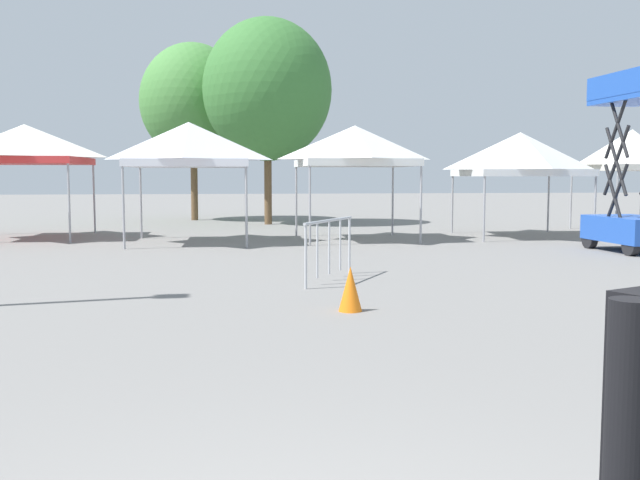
{
  "coord_description": "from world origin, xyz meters",
  "views": [
    {
      "loc": [
        -0.29,
        -2.53,
        1.82
      ],
      "look_at": [
        0.47,
        3.18,
        1.3
      ],
      "focal_mm": 39.92,
      "sensor_mm": 36.0,
      "label": 1
    }
  ],
  "objects_px": {
    "canopy_tent_far_left": "(25,144)",
    "tree_behind_tents_left": "(267,90)",
    "canopy_tent_behind_left": "(189,145)",
    "scissor_lift": "(634,199)",
    "canopy_tent_left_of_center": "(520,154)",
    "tree_behind_tents_right": "(193,102)",
    "canopy_tent_behind_right": "(632,150)",
    "traffic_cone_lot_center": "(350,289)",
    "canopy_tent_far_right": "(355,146)",
    "crowd_barrier_by_lift": "(329,238)"
  },
  "relations": [
    {
      "from": "canopy_tent_far_right",
      "to": "canopy_tent_behind_right",
      "type": "distance_m",
      "value": 9.75
    },
    {
      "from": "scissor_lift",
      "to": "traffic_cone_lot_center",
      "type": "distance_m",
      "value": 10.46
    },
    {
      "from": "canopy_tent_behind_left",
      "to": "crowd_barrier_by_lift",
      "type": "distance_m",
      "value": 8.17
    },
    {
      "from": "canopy_tent_left_of_center",
      "to": "scissor_lift",
      "type": "bearing_deg",
      "value": -77.24
    },
    {
      "from": "canopy_tent_far_left",
      "to": "canopy_tent_behind_right",
      "type": "distance_m",
      "value": 18.93
    },
    {
      "from": "traffic_cone_lot_center",
      "to": "canopy_tent_left_of_center",
      "type": "bearing_deg",
      "value": 57.23
    },
    {
      "from": "scissor_lift",
      "to": "tree_behind_tents_right",
      "type": "xyz_separation_m",
      "value": [
        -10.97,
        13.8,
        3.56
      ]
    },
    {
      "from": "canopy_tent_behind_left",
      "to": "tree_behind_tents_left",
      "type": "distance_m",
      "value": 7.95
    },
    {
      "from": "tree_behind_tents_right",
      "to": "canopy_tent_far_left",
      "type": "bearing_deg",
      "value": -118.88
    },
    {
      "from": "scissor_lift",
      "to": "tree_behind_tents_left",
      "type": "distance_m",
      "value": 14.04
    },
    {
      "from": "tree_behind_tents_left",
      "to": "crowd_barrier_by_lift",
      "type": "xyz_separation_m",
      "value": [
        0.18,
        -14.61,
        -4.24
      ]
    },
    {
      "from": "canopy_tent_left_of_center",
      "to": "traffic_cone_lot_center",
      "type": "height_order",
      "value": "canopy_tent_left_of_center"
    },
    {
      "from": "canopy_tent_far_right",
      "to": "crowd_barrier_by_lift",
      "type": "distance_m",
      "value": 8.22
    },
    {
      "from": "canopy_tent_left_of_center",
      "to": "tree_behind_tents_right",
      "type": "bearing_deg",
      "value": 136.68
    },
    {
      "from": "canopy_tent_far_left",
      "to": "tree_behind_tents_left",
      "type": "xyz_separation_m",
      "value": [
        7.32,
        5.13,
        2.27
      ]
    },
    {
      "from": "tree_behind_tents_right",
      "to": "crowd_barrier_by_lift",
      "type": "height_order",
      "value": "tree_behind_tents_right"
    },
    {
      "from": "canopy_tent_far_right",
      "to": "scissor_lift",
      "type": "height_order",
      "value": "scissor_lift"
    },
    {
      "from": "traffic_cone_lot_center",
      "to": "crowd_barrier_by_lift",
      "type": "bearing_deg",
      "value": 87.46
    },
    {
      "from": "canopy_tent_far_right",
      "to": "canopy_tent_left_of_center",
      "type": "distance_m",
      "value": 5.09
    },
    {
      "from": "canopy_tent_behind_right",
      "to": "scissor_lift",
      "type": "xyz_separation_m",
      "value": [
        -3.49,
        -5.93,
        -1.39
      ]
    },
    {
      "from": "canopy_tent_behind_left",
      "to": "canopy_tent_left_of_center",
      "type": "relative_size",
      "value": 0.94
    },
    {
      "from": "canopy_tent_left_of_center",
      "to": "tree_behind_tents_right",
      "type": "height_order",
      "value": "tree_behind_tents_right"
    },
    {
      "from": "canopy_tent_left_of_center",
      "to": "tree_behind_tents_left",
      "type": "height_order",
      "value": "tree_behind_tents_left"
    },
    {
      "from": "canopy_tent_behind_right",
      "to": "traffic_cone_lot_center",
      "type": "bearing_deg",
      "value": -132.7
    },
    {
      "from": "canopy_tent_behind_right",
      "to": "tree_behind_tents_left",
      "type": "distance_m",
      "value": 12.82
    },
    {
      "from": "canopy_tent_behind_left",
      "to": "scissor_lift",
      "type": "relative_size",
      "value": 0.77
    },
    {
      "from": "canopy_tent_left_of_center",
      "to": "canopy_tent_behind_right",
      "type": "relative_size",
      "value": 1.04
    },
    {
      "from": "canopy_tent_behind_right",
      "to": "crowd_barrier_by_lift",
      "type": "bearing_deg",
      "value": -139.66
    },
    {
      "from": "canopy_tent_far_right",
      "to": "tree_behind_tents_right",
      "type": "distance_m",
      "value": 11.18
    },
    {
      "from": "canopy_tent_far_left",
      "to": "canopy_tent_far_right",
      "type": "height_order",
      "value": "canopy_tent_far_left"
    },
    {
      "from": "canopy_tent_behind_left",
      "to": "traffic_cone_lot_center",
      "type": "height_order",
      "value": "canopy_tent_behind_left"
    },
    {
      "from": "scissor_lift",
      "to": "traffic_cone_lot_center",
      "type": "xyz_separation_m",
      "value": [
        -8.07,
        -6.59,
        -0.96
      ]
    },
    {
      "from": "tree_behind_tents_left",
      "to": "tree_behind_tents_right",
      "type": "bearing_deg",
      "value": 133.86
    },
    {
      "from": "crowd_barrier_by_lift",
      "to": "canopy_tent_far_right",
      "type": "bearing_deg",
      "value": 76.43
    },
    {
      "from": "canopy_tent_behind_left",
      "to": "canopy_tent_far_right",
      "type": "relative_size",
      "value": 1.01
    },
    {
      "from": "canopy_tent_far_left",
      "to": "tree_behind_tents_left",
      "type": "relative_size",
      "value": 0.45
    },
    {
      "from": "tree_behind_tents_left",
      "to": "traffic_cone_lot_center",
      "type": "relative_size",
      "value": 12.49
    },
    {
      "from": "canopy_tent_left_of_center",
      "to": "canopy_tent_far_left",
      "type": "bearing_deg",
      "value": 174.8
    },
    {
      "from": "tree_behind_tents_right",
      "to": "traffic_cone_lot_center",
      "type": "relative_size",
      "value": 11.76
    },
    {
      "from": "tree_behind_tents_left",
      "to": "canopy_tent_far_left",
      "type": "bearing_deg",
      "value": -145.0
    },
    {
      "from": "canopy_tent_far_left",
      "to": "canopy_tent_left_of_center",
      "type": "bearing_deg",
      "value": -5.2
    },
    {
      "from": "canopy_tent_behind_left",
      "to": "scissor_lift",
      "type": "distance_m",
      "value": 11.37
    },
    {
      "from": "canopy_tent_behind_left",
      "to": "canopy_tent_behind_right",
      "type": "height_order",
      "value": "canopy_tent_behind_right"
    },
    {
      "from": "canopy_tent_left_of_center",
      "to": "canopy_tent_far_right",
      "type": "bearing_deg",
      "value": -175.46
    },
    {
      "from": "canopy_tent_far_left",
      "to": "canopy_tent_left_of_center",
      "type": "relative_size",
      "value": 0.98
    },
    {
      "from": "canopy_tent_left_of_center",
      "to": "scissor_lift",
      "type": "distance_m",
      "value": 4.66
    },
    {
      "from": "canopy_tent_far_left",
      "to": "crowd_barrier_by_lift",
      "type": "relative_size",
      "value": 1.86
    },
    {
      "from": "canopy_tent_far_right",
      "to": "canopy_tent_left_of_center",
      "type": "height_order",
      "value": "canopy_tent_far_right"
    },
    {
      "from": "canopy_tent_far_left",
      "to": "traffic_cone_lot_center",
      "type": "bearing_deg",
      "value": -59.06
    },
    {
      "from": "canopy_tent_behind_left",
      "to": "scissor_lift",
      "type": "height_order",
      "value": "scissor_lift"
    }
  ]
}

